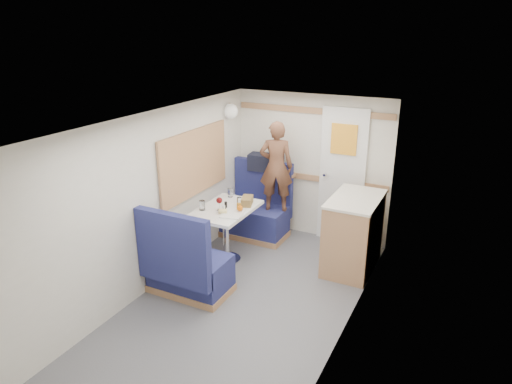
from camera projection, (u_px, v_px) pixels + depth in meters
The scene contains 28 objects.
floor at pixel (233, 315), 4.74m from camera, with size 4.50×4.50×0.00m, color #515156.
ceiling at pixel (229, 125), 4.06m from camera, with size 4.50×4.50×0.00m, color silver.
wall_back at pixel (311, 167), 6.29m from camera, with size 2.20×0.02×2.00m, color silver.
wall_left at pixel (141, 208), 4.86m from camera, with size 0.02×4.50×2.00m, color silver.
wall_right at pixel (342, 251), 3.94m from camera, with size 0.02×4.50×2.00m, color silver.
oak_trim_low at pixel (310, 178), 6.32m from camera, with size 2.15×0.02×0.08m, color #A4744A.
oak_trim_high at pixel (313, 111), 6.00m from camera, with size 2.15×0.02×0.08m, color #A4744A.
side_window at pixel (194, 162), 5.61m from camera, with size 0.04×1.30×0.72m, color #B6BFA2.
rear_door at pixel (342, 174), 6.08m from camera, with size 0.62×0.12×1.86m.
dinette_table at pixel (226, 220), 5.66m from camera, with size 0.62×0.92×0.72m.
bench_far at pixel (257, 215), 6.48m from camera, with size 0.90×0.59×1.05m.
bench_near at pixel (187, 270), 5.03m from camera, with size 0.90×0.59×1.05m.
ledge at pixel (265, 171), 6.49m from camera, with size 0.90×0.14×0.04m, color #A4744A.
dome_light at pixel (230, 111), 6.13m from camera, with size 0.20×0.20×0.20m, color white.
galley_counter at pixel (353, 233), 5.54m from camera, with size 0.57×0.92×0.92m.
person at pixel (276, 167), 6.08m from camera, with size 0.45×0.29×1.23m, color brown.
duffel_bag at pixel (266, 162), 6.44m from camera, with size 0.48×0.23×0.23m, color black.
tray at pixel (233, 214), 5.42m from camera, with size 0.24×0.31×0.02m, color white.
orange_fruit at pixel (240, 208), 5.46m from camera, with size 0.07×0.07×0.07m, color #E2570A.
cheese_block at pixel (223, 211), 5.43m from camera, with size 0.10×0.06×0.03m, color #E0CA81.
wine_glass at pixel (219, 201), 5.50m from camera, with size 0.08×0.08×0.17m.
tumbler_left at pixel (202, 205), 5.54m from camera, with size 0.07×0.07×0.12m, color white.
tumbler_mid at pixel (230, 193), 5.96m from camera, with size 0.07×0.07×0.11m, color white.
tumbler_right at pixel (239, 201), 5.68m from camera, with size 0.06×0.06×0.10m, color white.
beer_glass at pixel (239, 207), 5.52m from camera, with size 0.06×0.06×0.09m, color #935E15.
pepper_grinder at pixel (226, 205), 5.58m from camera, with size 0.03×0.03×0.09m, color black.
salt_grinder at pixel (224, 209), 5.47m from camera, with size 0.04×0.04×0.09m, color silver.
bread_loaf at pixel (247, 201), 5.71m from camera, with size 0.13×0.23×0.10m, color brown.
Camera 1 is at (2.02, -3.48, 2.83)m, focal length 32.00 mm.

